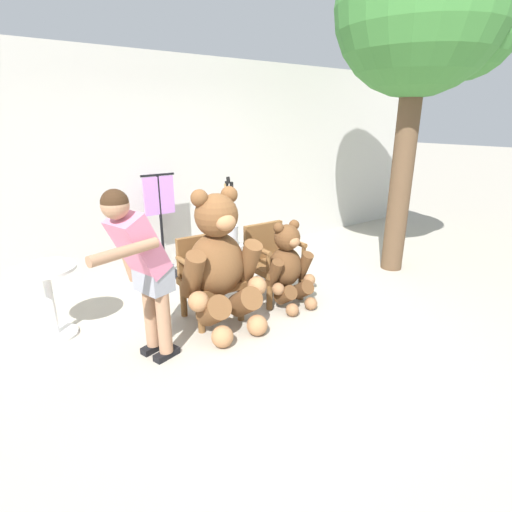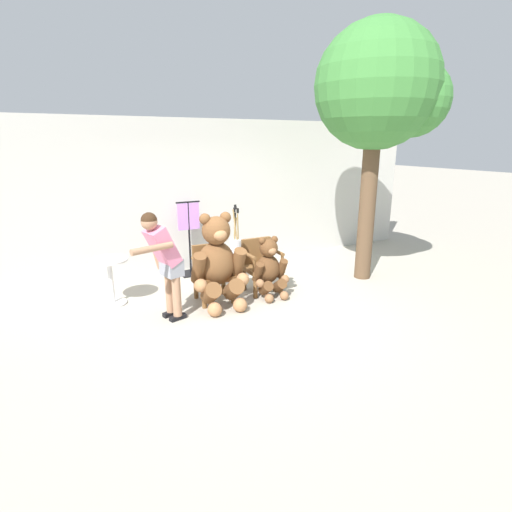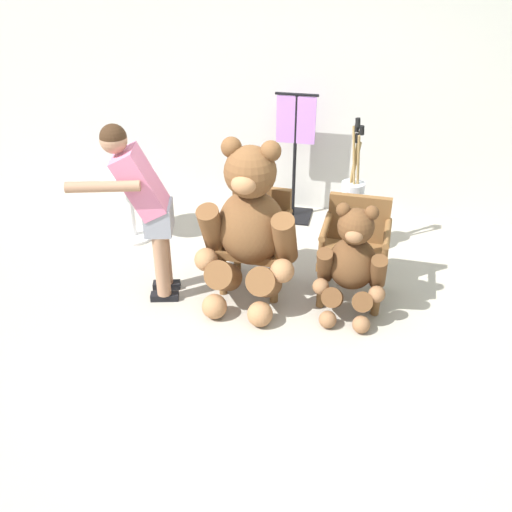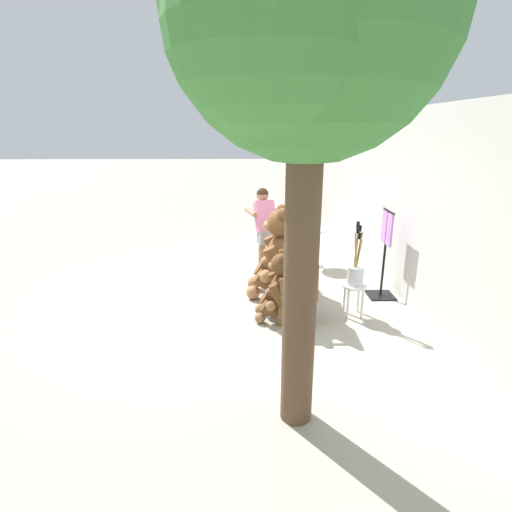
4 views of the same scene
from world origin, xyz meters
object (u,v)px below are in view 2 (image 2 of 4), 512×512
object	(u,v)px
wooden_chair_left	(212,271)
patio_tree	(383,91)
person_visitor	(164,257)
brush_bucket	(236,243)
clothing_display_stand	(189,236)
teddy_bear_small	(269,268)
round_side_table	(111,276)
teddy_bear_large	(218,262)
wooden_chair_right	(261,264)
white_stool	(236,259)

from	to	relation	value
wooden_chair_left	patio_tree	bearing A→B (deg)	-6.62
person_visitor	patio_tree	xyz separation A→B (m)	(3.74, 0.07, 2.26)
brush_bucket	clothing_display_stand	bearing A→B (deg)	137.12
teddy_bear_small	patio_tree	xyz separation A→B (m)	(2.05, -0.04, 2.70)
brush_bucket	round_side_table	bearing A→B (deg)	-174.14
teddy_bear_large	round_side_table	size ratio (longest dim) A/B	1.96
wooden_chair_right	person_visitor	distance (m)	1.80
teddy_bear_large	person_visitor	distance (m)	0.88
teddy_bear_small	brush_bucket	bearing A→B (deg)	94.70
brush_bucket	round_side_table	world-z (taller)	brush_bucket
clothing_display_stand	white_stool	bearing A→B (deg)	-42.85
clothing_display_stand	teddy_bear_large	bearing A→B (deg)	-93.91
teddy_bear_large	person_visitor	world-z (taller)	person_visitor
person_visitor	patio_tree	bearing A→B (deg)	1.06
wooden_chair_left	round_side_table	xyz separation A→B (m)	(-1.43, 0.53, -0.01)
wooden_chair_left	round_side_table	distance (m)	1.52
wooden_chair_right	patio_tree	xyz separation A→B (m)	(2.05, -0.34, 2.71)
teddy_bear_large	patio_tree	bearing A→B (deg)	-1.55
round_side_table	clothing_display_stand	size ratio (longest dim) A/B	0.53
clothing_display_stand	person_visitor	bearing A→B (deg)	-118.07
teddy_bear_small	white_stool	xyz separation A→B (m)	(-0.09, 1.05, -0.12)
brush_bucket	clothing_display_stand	size ratio (longest dim) A/B	0.65
teddy_bear_large	patio_tree	size ratio (longest dim) A/B	0.33
patio_tree	clothing_display_stand	xyz separation A→B (m)	(-2.79, 1.70, -2.45)
brush_bucket	clothing_display_stand	xyz separation A→B (m)	(-0.66, 0.61, 0.07)
patio_tree	clothing_display_stand	bearing A→B (deg)	148.62
patio_tree	teddy_bear_small	bearing A→B (deg)	178.82
teddy_bear_small	clothing_display_stand	xyz separation A→B (m)	(-0.74, 1.66, 0.24)
teddy_bear_small	person_visitor	world-z (taller)	person_visitor
teddy_bear_small	teddy_bear_large	bearing A→B (deg)	177.55
clothing_display_stand	round_side_table	bearing A→B (deg)	-151.36
wooden_chair_left	clothing_display_stand	size ratio (longest dim) A/B	0.63
white_stool	clothing_display_stand	world-z (taller)	clothing_display_stand
person_visitor	clothing_display_stand	xyz separation A→B (m)	(0.95, 1.77, -0.19)
round_side_table	patio_tree	world-z (taller)	patio_tree
person_visitor	wooden_chair_right	bearing A→B (deg)	13.47
round_side_table	patio_tree	xyz separation A→B (m)	(4.32, -0.87, 2.73)
teddy_bear_large	brush_bucket	xyz separation A→B (m)	(0.77, 1.01, -0.04)
wooden_chair_left	person_visitor	world-z (taller)	person_visitor
wooden_chair_left	person_visitor	size ratio (longest dim) A/B	0.56
teddy_bear_small	patio_tree	world-z (taller)	patio_tree
teddy_bear_large	round_side_table	bearing A→B (deg)	150.90
teddy_bear_large	clothing_display_stand	xyz separation A→B (m)	(0.11, 1.62, 0.03)
white_stool	patio_tree	bearing A→B (deg)	-27.11
wooden_chair_right	patio_tree	distance (m)	3.41
wooden_chair_right	teddy_bear_small	xyz separation A→B (m)	(-0.00, -0.29, 0.01)
white_stool	brush_bucket	xyz separation A→B (m)	(-0.00, -0.00, 0.29)
person_visitor	patio_tree	world-z (taller)	patio_tree
patio_tree	clothing_display_stand	size ratio (longest dim) A/B	3.12
wooden_chair_right	round_side_table	size ratio (longest dim) A/B	1.19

